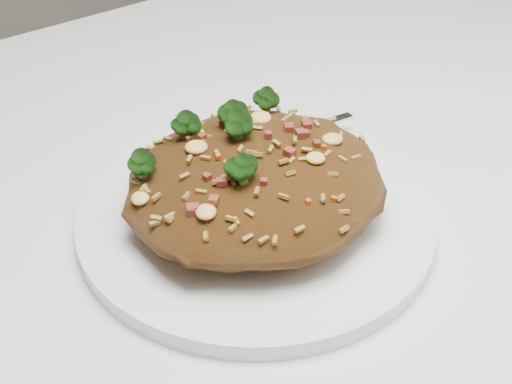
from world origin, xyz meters
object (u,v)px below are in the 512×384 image
(dining_table, at_px, (229,300))
(fried_rice, at_px, (255,173))
(plate, at_px, (256,215))
(fork, at_px, (279,137))

(dining_table, distance_m, fried_rice, 0.14)
(dining_table, xyz_separation_m, fried_rice, (0.01, -0.02, 0.14))
(plate, xyz_separation_m, fork, (0.07, 0.06, 0.01))
(fried_rice, height_order, fork, fried_rice)
(fried_rice, bearing_deg, dining_table, 127.71)
(fork, bearing_deg, dining_table, -145.49)
(plate, relative_size, fork, 1.63)
(dining_table, xyz_separation_m, plate, (0.01, -0.02, 0.10))
(plate, bearing_deg, dining_table, 126.71)
(dining_table, xyz_separation_m, fork, (0.09, 0.04, 0.11))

